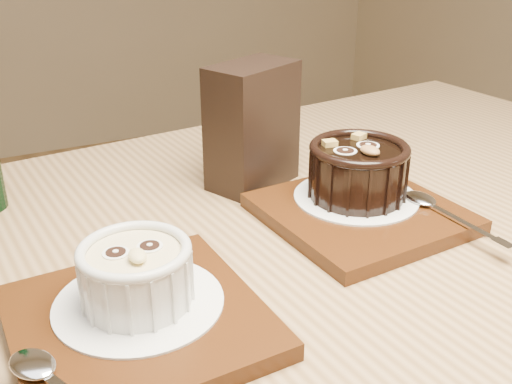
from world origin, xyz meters
TOP-DOWN VIEW (x-y plane):
  - table at (0.18, 0.03)m, footprint 1.27×0.91m
  - tray_left at (0.02, 0.01)m, footprint 0.19×0.19m
  - doily_left at (0.03, 0.03)m, footprint 0.13×0.13m
  - ramekin_white at (0.03, 0.03)m, footprint 0.09×0.09m
  - tray_right at (0.27, 0.09)m, footprint 0.19×0.19m
  - doily_right at (0.28, 0.11)m, footprint 0.13×0.13m
  - ramekin_dark at (0.28, 0.11)m, footprint 0.10×0.10m
  - spoon_right at (0.34, 0.04)m, footprint 0.03×0.14m
  - condiment_stand at (0.22, 0.22)m, footprint 0.12×0.10m

SIDE VIEW (x-z plane):
  - table at x=0.18m, z-range 0.28..1.03m
  - tray_left at x=0.02m, z-range 0.75..0.76m
  - tray_right at x=0.27m, z-range 0.75..0.76m
  - doily_left at x=0.03m, z-range 0.77..0.77m
  - doily_right at x=0.28m, z-range 0.77..0.77m
  - spoon_right at x=0.34m, z-range 0.77..0.77m
  - ramekin_white at x=0.03m, z-range 0.77..0.82m
  - ramekin_dark at x=0.28m, z-range 0.77..0.83m
  - condiment_stand at x=0.22m, z-range 0.75..0.89m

